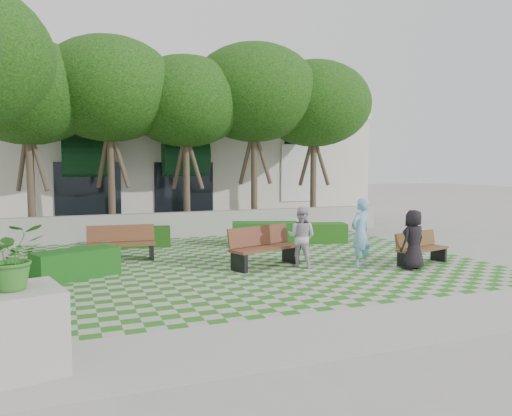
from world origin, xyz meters
name	(u,v)px	position (x,y,z in m)	size (l,w,h in m)	color
ground	(259,270)	(0.00, 0.00, 0.00)	(90.00, 90.00, 0.00)	gray
lawn	(245,262)	(0.00, 1.00, 0.01)	(12.00, 12.00, 0.00)	#2B721E
sidewalk_south	(367,327)	(0.00, -4.70, 0.01)	(16.00, 2.00, 0.01)	#9E9B93
retaining_wall	(196,224)	(0.00, 6.20, 0.45)	(15.00, 0.36, 0.90)	#9E9B93
bench_east	(420,249)	(4.22, -0.85, 0.40)	(1.68, 0.92, 0.84)	brown
bench_mid	(264,247)	(0.25, 0.31, 0.50)	(2.07, 1.26, 1.03)	#592E1E
bench_west	(121,244)	(-3.04, 2.52, 0.46)	(1.85, 0.78, 0.95)	brown
hedge_east	(318,233)	(3.44, 3.31, 0.32)	(1.84, 0.74, 0.64)	#1D4F15
hedge_midright	(265,234)	(1.58, 3.45, 0.37)	(2.11, 0.85, 0.74)	#155116
hedge_midleft	(142,237)	(-2.19, 4.58, 0.31)	(1.78, 0.71, 0.62)	#194412
hedge_west	(76,264)	(-4.25, 0.71, 0.33)	(1.87, 0.75, 0.66)	#134913
planter_front	(15,312)	(-5.09, -4.57, 0.77)	(1.29, 1.29, 1.89)	#9E9B93
person_blue	(361,233)	(2.52, -0.62, 0.88)	(0.64, 0.42, 1.76)	#74B1D4
person_dark	(413,240)	(3.57, -1.35, 0.75)	(0.73, 0.47, 1.49)	black
person_white	(302,237)	(1.13, -0.08, 0.77)	(0.75, 0.59, 1.55)	#C3B4C6
tree_row	(143,88)	(-1.86, 5.95, 5.18)	(17.70, 13.40, 7.41)	#47382B
building	(175,166)	(0.93, 14.08, 2.52)	(18.00, 8.92, 5.15)	beige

